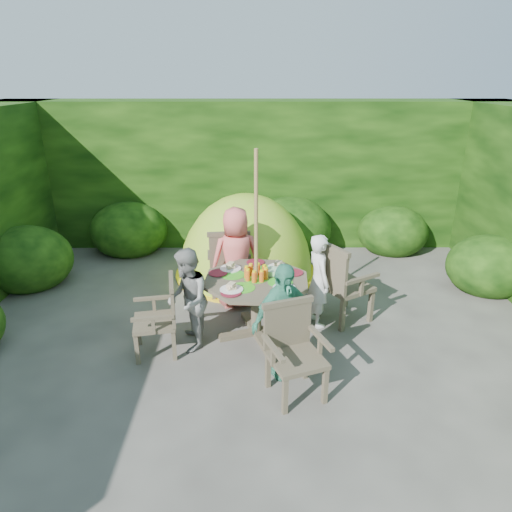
{
  "coord_description": "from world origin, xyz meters",
  "views": [
    {
      "loc": [
        -0.01,
        -4.18,
        2.91
      ],
      "look_at": [
        0.01,
        0.97,
        0.85
      ],
      "focal_mm": 32.0,
      "sensor_mm": 36.0,
      "label": 1
    }
  ],
  "objects_px": {
    "child_front": "(282,321)",
    "child_back": "(236,258)",
    "garden_chair_right": "(341,282)",
    "garden_chair_front": "(293,349)",
    "child_left": "(188,300)",
    "parasol_pole": "(256,249)",
    "dome_tent": "(246,273)",
    "child_right": "(319,281)",
    "patio_table": "(256,287)",
    "garden_chair_back": "(229,262)",
    "garden_chair_left": "(161,316)"
  },
  "relations": [
    {
      "from": "garden_chair_back",
      "to": "dome_tent",
      "type": "bearing_deg",
      "value": -110.93
    },
    {
      "from": "garden_chair_right",
      "to": "child_left",
      "type": "xyz_separation_m",
      "value": [
        -1.8,
        -0.59,
        0.06
      ]
    },
    {
      "from": "garden_chair_front",
      "to": "dome_tent",
      "type": "height_order",
      "value": "dome_tent"
    },
    {
      "from": "garden_chair_right",
      "to": "child_back",
      "type": "bearing_deg",
      "value": 41.22
    },
    {
      "from": "garden_chair_right",
      "to": "garden_chair_front",
      "type": "relative_size",
      "value": 1.13
    },
    {
      "from": "parasol_pole",
      "to": "child_back",
      "type": "distance_m",
      "value": 0.9
    },
    {
      "from": "child_back",
      "to": "garden_chair_right",
      "type": "bearing_deg",
      "value": 147.71
    },
    {
      "from": "garden_chair_back",
      "to": "child_right",
      "type": "bearing_deg",
      "value": 139.92
    },
    {
      "from": "garden_chair_right",
      "to": "child_right",
      "type": "height_order",
      "value": "child_right"
    },
    {
      "from": "parasol_pole",
      "to": "garden_chair_front",
      "type": "bearing_deg",
      "value": -71.46
    },
    {
      "from": "garden_chair_right",
      "to": "child_left",
      "type": "distance_m",
      "value": 1.89
    },
    {
      "from": "garden_chair_front",
      "to": "child_left",
      "type": "bearing_deg",
      "value": 124.12
    },
    {
      "from": "patio_table",
      "to": "child_left",
      "type": "xyz_separation_m",
      "value": [
        -0.76,
        -0.26,
        -0.03
      ]
    },
    {
      "from": "garden_chair_front",
      "to": "child_back",
      "type": "height_order",
      "value": "child_back"
    },
    {
      "from": "child_right",
      "to": "child_front",
      "type": "xyz_separation_m",
      "value": [
        -0.5,
        -1.01,
        0.03
      ]
    },
    {
      "from": "dome_tent",
      "to": "child_back",
      "type": "bearing_deg",
      "value": -83.41
    },
    {
      "from": "garden_chair_back",
      "to": "child_left",
      "type": "bearing_deg",
      "value": 67.73
    },
    {
      "from": "patio_table",
      "to": "child_back",
      "type": "height_order",
      "value": "child_back"
    },
    {
      "from": "garden_chair_front",
      "to": "child_right",
      "type": "bearing_deg",
      "value": 52.12
    },
    {
      "from": "child_right",
      "to": "child_left",
      "type": "bearing_deg",
      "value": 94.32
    },
    {
      "from": "patio_table",
      "to": "child_back",
      "type": "bearing_deg",
      "value": 108.97
    },
    {
      "from": "child_front",
      "to": "child_back",
      "type": "bearing_deg",
      "value": 73.55
    },
    {
      "from": "garden_chair_left",
      "to": "child_back",
      "type": "relative_size",
      "value": 0.62
    },
    {
      "from": "child_left",
      "to": "child_back",
      "type": "relative_size",
      "value": 0.87
    },
    {
      "from": "garden_chair_right",
      "to": "child_back",
      "type": "distance_m",
      "value": 1.37
    },
    {
      "from": "garden_chair_front",
      "to": "child_right",
      "type": "height_order",
      "value": "child_right"
    },
    {
      "from": "garden_chair_right",
      "to": "child_right",
      "type": "bearing_deg",
      "value": 74.45
    },
    {
      "from": "parasol_pole",
      "to": "garden_chair_left",
      "type": "height_order",
      "value": "parasol_pole"
    },
    {
      "from": "patio_table",
      "to": "garden_chair_left",
      "type": "relative_size",
      "value": 1.89
    },
    {
      "from": "garden_chair_front",
      "to": "child_back",
      "type": "bearing_deg",
      "value": 88.13
    },
    {
      "from": "child_right",
      "to": "child_front",
      "type": "bearing_deg",
      "value": 139.32
    },
    {
      "from": "parasol_pole",
      "to": "child_right",
      "type": "bearing_deg",
      "value": 18.66
    },
    {
      "from": "garden_chair_front",
      "to": "child_left",
      "type": "distance_m",
      "value": 1.36
    },
    {
      "from": "parasol_pole",
      "to": "child_right",
      "type": "height_order",
      "value": "parasol_pole"
    },
    {
      "from": "parasol_pole",
      "to": "dome_tent",
      "type": "relative_size",
      "value": 0.88
    },
    {
      "from": "garden_chair_left",
      "to": "child_back",
      "type": "distance_m",
      "value": 1.39
    },
    {
      "from": "child_right",
      "to": "child_left",
      "type": "relative_size",
      "value": 0.99
    },
    {
      "from": "parasol_pole",
      "to": "garden_chair_left",
      "type": "bearing_deg",
      "value": -160.79
    },
    {
      "from": "garden_chair_right",
      "to": "dome_tent",
      "type": "relative_size",
      "value": 0.4
    },
    {
      "from": "child_right",
      "to": "dome_tent",
      "type": "relative_size",
      "value": 0.47
    },
    {
      "from": "dome_tent",
      "to": "garden_chair_back",
      "type": "bearing_deg",
      "value": -93.31
    },
    {
      "from": "parasol_pole",
      "to": "child_left",
      "type": "distance_m",
      "value": 0.95
    },
    {
      "from": "dome_tent",
      "to": "child_right",
      "type": "bearing_deg",
      "value": -47.56
    },
    {
      "from": "garden_chair_right",
      "to": "child_right",
      "type": "relative_size",
      "value": 0.85
    },
    {
      "from": "garden_chair_front",
      "to": "child_front",
      "type": "bearing_deg",
      "value": 87.74
    },
    {
      "from": "patio_table",
      "to": "child_back",
      "type": "relative_size",
      "value": 1.18
    },
    {
      "from": "garden_chair_back",
      "to": "child_front",
      "type": "height_order",
      "value": "child_front"
    },
    {
      "from": "patio_table",
      "to": "garden_chair_back",
      "type": "bearing_deg",
      "value": 109.9
    },
    {
      "from": "child_right",
      "to": "garden_chair_back",
      "type": "bearing_deg",
      "value": 41.07
    },
    {
      "from": "parasol_pole",
      "to": "child_front",
      "type": "xyz_separation_m",
      "value": [
        0.26,
        -0.76,
        -0.49
      ]
    }
  ]
}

